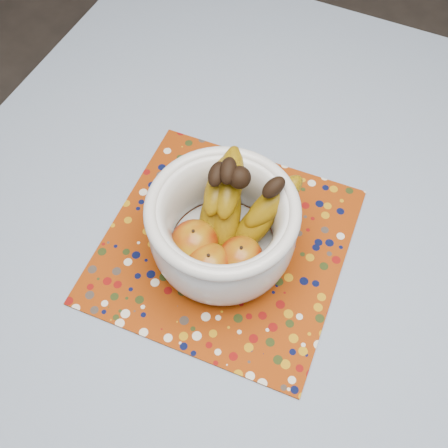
% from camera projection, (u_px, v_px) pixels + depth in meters
% --- Properties ---
extents(table, '(1.20, 1.20, 0.75)m').
position_uv_depth(table, '(289.00, 284.00, 0.94)').
color(table, brown).
rests_on(table, ground).
extents(tablecloth, '(1.32, 1.32, 0.01)m').
position_uv_depth(tablecloth, '(295.00, 263.00, 0.87)').
color(tablecloth, slate).
rests_on(tablecloth, table).
extents(placemat, '(0.41, 0.41, 0.00)m').
position_uv_depth(placemat, '(224.00, 245.00, 0.88)').
color(placemat, '#7E2C06').
rests_on(placemat, tablecloth).
extents(fruit_bowl, '(0.25, 0.25, 0.19)m').
position_uv_depth(fruit_bowl, '(228.00, 222.00, 0.80)').
color(fruit_bowl, silver).
rests_on(fruit_bowl, placemat).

